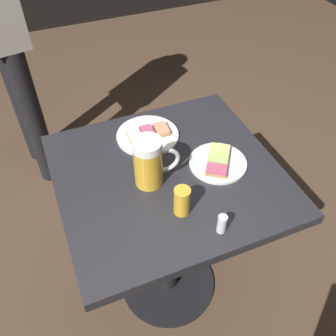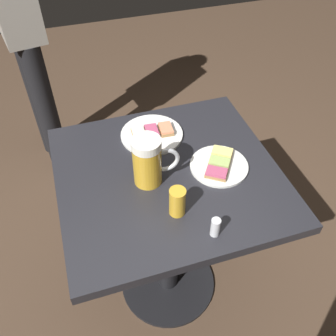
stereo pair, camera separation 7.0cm
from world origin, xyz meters
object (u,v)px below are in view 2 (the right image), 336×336
Objects in this scene: plate_far at (152,133)px; salt_shaker at (215,227)px; beer_glass_small at (177,202)px; patron_standing at (16,15)px; plate_near at (219,165)px; beer_mug at (149,161)px.

salt_shaker reaches higher than plate_far.
salt_shaker is (0.11, 0.08, -0.02)m from beer_glass_small.
plate_far is 2.40× the size of beer_glass_small.
patron_standing is at bearing -162.09° from beer_glass_small.
plate_near is 2.06× the size of beer_glass_small.
beer_glass_small is (0.15, 0.04, -0.04)m from beer_mug.
plate_near is 0.27m from salt_shaker.
beer_mug is 0.11× the size of patron_standing.
beer_glass_small is at bearing -4.17° from plate_far.
salt_shaker is at bearing 25.10° from beer_mug.
beer_glass_small is (0.37, -0.03, 0.04)m from plate_far.
plate_near is 0.24m from beer_glass_small.
beer_mug is at bearing -154.90° from salt_shaker.
patron_standing reaches higher than beer_glass_small.
patron_standing is (-1.06, -0.35, 0.08)m from beer_mug.
salt_shaker is at bearing 35.67° from beer_glass_small.
salt_shaker is (0.47, 0.05, 0.02)m from plate_far.
beer_mug is 0.29m from salt_shaker.
beer_glass_small is 1.51× the size of salt_shaker.
plate_far is at bearing 161.63° from beer_mug.
plate_far is at bearing -143.21° from plate_near.
plate_near is at bearing 86.98° from beer_mug.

